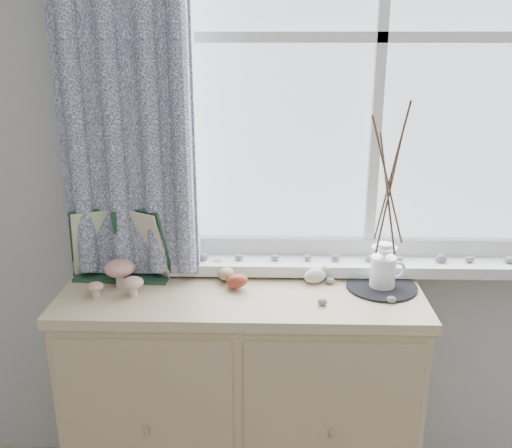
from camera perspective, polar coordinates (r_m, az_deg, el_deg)
name	(u,v)px	position (r m, az deg, el deg)	size (l,w,h in m)	color
sideboard	(242,400)	(2.12, -1.38, -17.15)	(1.20, 0.45, 0.85)	#CCBD8F
botanical_book	(118,246)	(1.98, -13.67, -2.15)	(0.38, 0.13, 0.26)	#1E3F2A
toadstool_cluster	(120,274)	(1.94, -13.46, -4.91)	(0.18, 0.16, 0.10)	beige
wooden_eggs	(226,273)	(1.96, -2.97, -4.96)	(0.14, 0.18, 0.07)	tan
songbird_figurine	(315,275)	(1.96, 5.97, -5.06)	(0.11, 0.05, 0.06)	silver
crocheted_doily	(382,287)	(1.97, 12.45, -6.15)	(0.24, 0.24, 0.01)	black
twig_pitcher	(390,182)	(1.85, 13.22, 4.14)	(0.29, 0.29, 0.64)	white
sideboard_pebbles	(334,289)	(1.91, 7.77, -6.47)	(0.33, 0.23, 0.02)	gray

